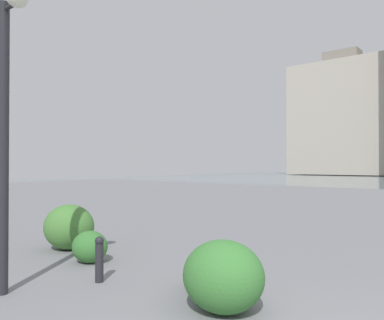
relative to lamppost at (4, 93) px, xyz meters
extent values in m
cube|color=#B2A899|center=(17.40, -68.46, 7.21)|extent=(16.92, 10.03, 19.71)
cube|color=gray|center=(17.40, -68.46, 18.26)|extent=(6.09, 3.61, 2.40)
cylinder|color=#232328|center=(0.00, 0.00, -0.72)|extent=(0.14, 0.14, 3.85)
cylinder|color=#232328|center=(0.00, 0.00, 1.10)|extent=(0.70, 0.06, 0.06)
cylinder|color=#232328|center=(-0.57, -1.13, -2.37)|extent=(0.12, 0.12, 0.56)
sphere|color=#232328|center=(-0.57, -1.13, -2.06)|extent=(0.13, 0.13, 0.13)
ellipsoid|color=#387533|center=(-2.61, -1.31, -2.24)|extent=(0.98, 0.88, 0.83)
ellipsoid|color=#387533|center=(0.46, -1.71, -2.38)|extent=(0.65, 0.58, 0.55)
ellipsoid|color=#477F38|center=(1.68, -2.10, -2.20)|extent=(1.06, 0.95, 0.90)
ellipsoid|color=#2D6628|center=(-2.04, -1.84, -2.37)|extent=(0.67, 0.60, 0.57)
camera|label=1|loc=(-5.13, 2.38, -0.95)|focal=36.09mm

